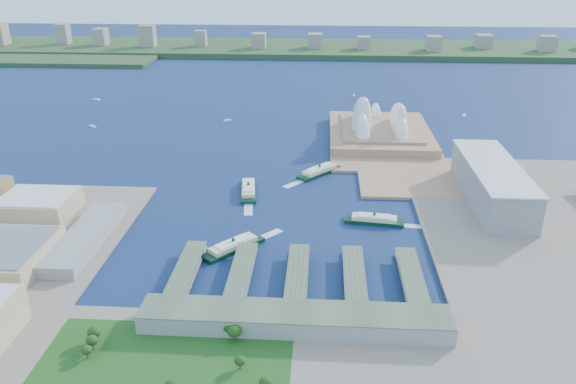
# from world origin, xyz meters

# --- Properties ---
(ground) EXTENTS (3000.00, 3000.00, 0.00)m
(ground) POSITION_xyz_m (0.00, 0.00, 0.00)
(ground) COLOR #0E1B42
(ground) RESTS_ON ground
(peninsula) EXTENTS (135.00, 220.00, 3.00)m
(peninsula) POSITION_xyz_m (107.50, 260.00, 1.50)
(peninsula) COLOR #A47659
(peninsula) RESTS_ON ground
(far_shore) EXTENTS (2200.00, 260.00, 12.00)m
(far_shore) POSITION_xyz_m (0.00, 980.00, 6.00)
(far_shore) COLOR #2D4926
(far_shore) RESTS_ON ground
(opera_house) EXTENTS (134.00, 180.00, 58.00)m
(opera_house) POSITION_xyz_m (105.00, 280.00, 32.00)
(opera_house) COLOR white
(opera_house) RESTS_ON peninsula
(toaster_building) EXTENTS (45.00, 155.00, 35.00)m
(toaster_building) POSITION_xyz_m (195.00, 80.00, 20.50)
(toaster_building) COLOR gray
(toaster_building) RESTS_ON east_land
(ferry_wharves) EXTENTS (184.00, 90.00, 9.30)m
(ferry_wharves) POSITION_xyz_m (14.00, -75.00, 4.65)
(ferry_wharves) COLOR #4D5943
(ferry_wharves) RESTS_ON ground
(terminal_building) EXTENTS (200.00, 28.00, 12.00)m
(terminal_building) POSITION_xyz_m (15.00, -135.00, 9.00)
(terminal_building) COLOR gray
(terminal_building) RESTS_ON south_land
(park) EXTENTS (150.00, 110.00, 16.00)m
(park) POSITION_xyz_m (-60.00, -190.00, 11.00)
(park) COLOR #194714
(park) RESTS_ON south_land
(far_skyline) EXTENTS (1900.00, 140.00, 55.00)m
(far_skyline) POSITION_xyz_m (0.00, 960.00, 39.50)
(far_skyline) COLOR gray
(far_skyline) RESTS_ON far_shore
(ferry_a) EXTENTS (22.17, 60.09, 11.10)m
(ferry_a) POSITION_xyz_m (-44.05, 89.37, 5.55)
(ferry_a) COLOR black
(ferry_a) RESTS_ON ground
(ferry_b) EXTENTS (49.93, 54.10, 11.11)m
(ferry_b) POSITION_xyz_m (27.78, 146.05, 5.56)
(ferry_b) COLOR black
(ferry_b) RESTS_ON ground
(ferry_c) EXTENTS (49.49, 51.65, 10.79)m
(ferry_c) POSITION_xyz_m (-41.03, -30.40, 5.39)
(ferry_c) COLOR black
(ferry_c) RESTS_ON ground
(ferry_d) EXTENTS (54.81, 20.40, 10.12)m
(ferry_d) POSITION_xyz_m (78.69, 27.55, 5.06)
(ferry_d) COLOR black
(ferry_d) RESTS_ON ground
(boat_a) EXTENTS (12.70, 10.05, 2.53)m
(boat_a) POSITION_xyz_m (-292.72, 307.30, 1.26)
(boat_a) COLOR white
(boat_a) RESTS_ON ground
(boat_b) EXTENTS (11.45, 7.27, 2.92)m
(boat_b) POSITION_xyz_m (-108.53, 347.88, 1.46)
(boat_b) COLOR white
(boat_b) RESTS_ON ground
(boat_c) EXTENTS (8.56, 13.98, 3.03)m
(boat_c) POSITION_xyz_m (241.15, 397.46, 1.52)
(boat_c) COLOR white
(boat_c) RESTS_ON ground
(boat_d) EXTENTS (14.80, 10.17, 2.54)m
(boat_d) POSITION_xyz_m (-345.58, 459.36, 1.27)
(boat_d) COLOR white
(boat_d) RESTS_ON ground
(boat_e) EXTENTS (3.43, 10.01, 2.44)m
(boat_e) POSITION_xyz_m (81.97, 515.14, 1.22)
(boat_e) COLOR white
(boat_e) RESTS_ON ground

